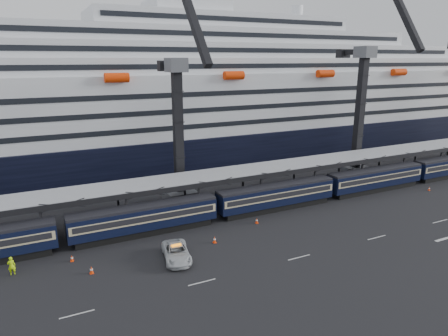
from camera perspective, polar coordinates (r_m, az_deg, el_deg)
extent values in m
plane|color=black|center=(58.63, 19.50, -7.48)|extent=(260.00, 260.00, 0.00)
cube|color=beige|center=(39.83, -20.26, -19.00)|extent=(3.00, 0.15, 0.02)
cube|color=beige|center=(42.07, -3.18, -15.98)|extent=(3.00, 0.15, 0.02)
cube|color=beige|center=(47.34, 10.66, -12.44)|extent=(3.00, 0.15, 0.02)
cube|color=beige|center=(54.78, 20.97, -9.25)|extent=(3.00, 0.15, 0.02)
cube|color=beige|center=(63.62, 28.49, -6.70)|extent=(3.00, 0.15, 0.02)
cube|color=beige|center=(57.68, 28.74, -8.93)|extent=(2.50, 0.40, 0.02)
cube|color=black|center=(53.17, -11.14, -8.71)|extent=(17.48, 2.40, 0.90)
cube|color=black|center=(52.47, -11.24, -6.92)|extent=(19.00, 2.80, 2.70)
cube|color=#C6B78C|center=(52.36, -11.26, -6.61)|extent=(18.62, 2.92, 1.05)
cube|color=black|center=(52.34, -11.26, -6.56)|extent=(17.86, 2.98, 0.70)
cube|color=black|center=(51.93, -11.33, -5.38)|extent=(19.00, 2.50, 0.35)
cube|color=black|center=(60.77, 7.45, -5.42)|extent=(17.48, 2.40, 0.90)
cube|color=black|center=(60.16, 7.50, -3.82)|extent=(19.00, 2.80, 2.70)
cube|color=#C6B78C|center=(60.06, 7.51, -3.55)|extent=(18.62, 2.92, 1.05)
cube|color=black|center=(60.04, 7.52, -3.50)|extent=(17.86, 2.98, 0.70)
cube|color=black|center=(59.69, 7.55, -2.46)|extent=(19.00, 2.50, 0.35)
cube|color=black|center=(73.20, 20.69, -2.69)|extent=(17.48, 2.40, 0.90)
cube|color=black|center=(72.70, 20.82, -1.34)|extent=(19.00, 2.80, 2.70)
cube|color=#C6B78C|center=(72.62, 20.84, -1.11)|extent=(18.62, 2.92, 1.05)
cube|color=black|center=(72.60, 20.85, -1.07)|extent=(17.86, 2.98, 0.70)
cube|color=black|center=(72.31, 20.93, -0.20)|extent=(19.00, 2.50, 0.35)
cube|color=#919499|center=(66.85, 11.47, 0.78)|extent=(130.00, 6.00, 0.25)
cube|color=black|center=(64.66, 13.05, -0.08)|extent=(130.00, 0.25, 0.70)
cube|color=black|center=(69.25, 9.96, 1.10)|extent=(130.00, 0.25, 0.70)
cube|color=black|center=(52.11, -24.57, -7.70)|extent=(0.25, 0.25, 5.40)
cube|color=black|center=(57.35, -24.78, -5.65)|extent=(0.25, 0.25, 5.40)
cube|color=black|center=(52.99, -13.70, -6.32)|extent=(0.25, 0.25, 5.40)
cube|color=black|center=(58.15, -14.91, -4.43)|extent=(0.25, 0.25, 5.40)
cube|color=black|center=(55.69, -3.60, -4.81)|extent=(0.25, 0.25, 5.40)
cube|color=black|center=(60.62, -5.62, -3.16)|extent=(0.25, 0.25, 5.40)
cube|color=black|center=(59.95, 5.29, -3.36)|extent=(0.25, 0.25, 5.40)
cube|color=black|center=(64.56, 2.73, -1.94)|extent=(0.25, 0.25, 5.40)
cube|color=black|center=(65.47, 12.81, -2.07)|extent=(0.25, 0.25, 5.40)
cube|color=black|center=(69.72, 9.97, -0.85)|extent=(0.25, 0.25, 5.40)
cube|color=black|center=(71.97, 19.07, -0.96)|extent=(0.25, 0.25, 5.40)
cube|color=black|center=(75.85, 16.12, 0.10)|extent=(0.25, 0.25, 5.40)
cube|color=black|center=(79.20, 24.23, -0.04)|extent=(0.25, 0.25, 5.40)
cube|color=black|center=(82.74, 21.31, 0.89)|extent=(0.25, 0.25, 5.40)
cube|color=black|center=(86.98, 28.50, 0.73)|extent=(0.25, 0.25, 5.40)
cube|color=black|center=(90.22, 25.66, 1.55)|extent=(0.25, 0.25, 5.40)
cube|color=black|center=(98.14, 29.34, 2.10)|extent=(0.25, 0.25, 5.40)
cube|color=black|center=(94.02, -0.42, 4.08)|extent=(200.00, 28.00, 7.00)
cube|color=silver|center=(92.64, -0.43, 9.86)|extent=(190.00, 26.88, 12.00)
cube|color=silver|center=(92.22, -0.44, 14.50)|extent=(160.00, 24.64, 3.00)
cube|color=black|center=(81.23, 3.44, 14.36)|extent=(153.60, 0.12, 0.90)
cube|color=silver|center=(92.22, -0.44, 16.36)|extent=(124.00, 21.84, 3.00)
cube|color=black|center=(82.46, 2.98, 16.46)|extent=(119.04, 0.12, 0.90)
cube|color=silver|center=(92.33, -0.44, 18.22)|extent=(90.00, 19.04, 3.00)
cube|color=black|center=(83.80, 2.52, 18.50)|extent=(86.40, 0.12, 0.90)
cube|color=silver|center=(92.53, -0.45, 20.08)|extent=(56.00, 16.24, 3.00)
cube|color=black|center=(85.25, 2.07, 20.48)|extent=(53.76, 0.12, 0.90)
cube|color=silver|center=(89.64, -5.43, 21.78)|extent=(16.00, 12.00, 2.50)
cylinder|color=silver|center=(102.96, 10.38, 21.04)|extent=(2.80, 2.80, 3.00)
cylinder|color=#FF3908|center=(70.61, -15.08, 12.35)|extent=(4.00, 1.60, 1.60)
cylinder|color=#FF3908|center=(77.91, 1.40, 13.09)|extent=(4.00, 1.60, 1.60)
cylinder|color=#FF3908|center=(90.13, 14.26, 12.94)|extent=(4.00, 1.60, 1.60)
cylinder|color=#FF3908|center=(105.56, 23.70, 12.43)|extent=(4.00, 1.60, 1.60)
cube|color=#4B4D53|center=(63.13, -6.28, -4.05)|extent=(4.50, 4.50, 2.00)
cube|color=black|center=(60.57, -6.55, 4.91)|extent=(1.30, 1.30, 18.00)
cube|color=#4B4D53|center=(59.59, -6.85, 14.41)|extent=(2.60, 3.20, 2.00)
cube|color=black|center=(54.49, -4.94, 21.65)|extent=(0.90, 12.26, 14.37)
cube|color=black|center=(61.97, -7.65, 14.42)|extent=(0.90, 5.04, 0.90)
cube|color=black|center=(64.37, -8.37, 14.24)|extent=(2.20, 1.60, 1.60)
cube|color=#4B4D53|center=(80.46, 18.13, -0.46)|extent=(4.50, 4.50, 2.00)
cube|color=black|center=(78.33, 18.80, 7.30)|extent=(1.30, 1.30, 20.00)
cube|color=#4B4D53|center=(77.72, 19.52, 15.34)|extent=(2.60, 3.20, 2.00)
cube|color=black|center=(79.73, 18.05, 15.44)|extent=(0.90, 5.60, 0.90)
cube|color=black|center=(81.79, 16.65, 15.39)|extent=(2.20, 1.60, 1.60)
imported|color=#BABEC2|center=(46.09, -6.81, -11.91)|extent=(3.83, 6.43, 1.67)
imported|color=#C6FF0D|center=(48.19, -28.09, -12.22)|extent=(0.76, 0.51, 2.06)
cube|color=#FF3908|center=(45.68, -18.36, -14.07)|extent=(0.42, 0.42, 0.04)
cone|color=#FF3908|center=(45.48, -18.41, -13.61)|extent=(0.35, 0.35, 0.80)
cylinder|color=white|center=(45.48, -18.41, -13.61)|extent=(0.30, 0.30, 0.13)
cube|color=#FF3908|center=(48.84, -20.86, -12.31)|extent=(0.38, 0.38, 0.04)
cone|color=#FF3908|center=(48.67, -20.90, -11.91)|extent=(0.32, 0.32, 0.72)
cylinder|color=white|center=(48.67, -20.90, -11.91)|extent=(0.27, 0.27, 0.12)
cube|color=#FF3908|center=(49.93, -1.35, -10.60)|extent=(0.43, 0.43, 0.05)
cone|color=#FF3908|center=(49.75, -1.36, -10.15)|extent=(0.36, 0.36, 0.81)
cylinder|color=white|center=(49.75, -1.36, -10.15)|extent=(0.31, 0.31, 0.14)
cube|color=#FF3908|center=(55.60, 4.69, -7.84)|extent=(0.40, 0.40, 0.04)
cone|color=#FF3908|center=(55.45, 4.70, -7.46)|extent=(0.33, 0.33, 0.75)
cylinder|color=white|center=(55.45, 4.70, -7.46)|extent=(0.28, 0.28, 0.13)
cube|color=#FF3908|center=(77.21, 27.23, -2.85)|extent=(0.34, 0.34, 0.04)
cone|color=#FF3908|center=(77.12, 27.26, -2.61)|extent=(0.28, 0.28, 0.64)
cylinder|color=white|center=(77.12, 27.26, -2.61)|extent=(0.24, 0.24, 0.11)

